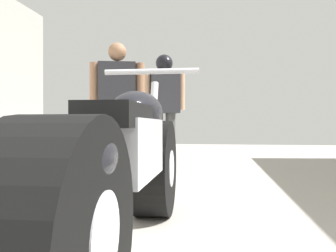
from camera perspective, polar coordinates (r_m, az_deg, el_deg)
The scene contains 4 objects.
ground_plane at distance 3.44m, azimuth 1.31°, elevation -10.46°, with size 16.40×16.40×0.00m, color #A8A399.
motorcycle_maroon_cruiser at distance 1.69m, azimuth -7.02°, elevation -7.27°, with size 0.64×2.17×1.02m.
mechanic_in_blue at distance 4.12m, azimuth -8.24°, elevation 3.85°, with size 0.64×0.32×1.59m.
mechanic_with_helmet at distance 5.51m, azimuth -0.61°, elevation 4.40°, with size 0.66×0.41×1.74m.
Camera 1 is at (0.41, 0.06, 0.63)m, focal length 37.51 mm.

